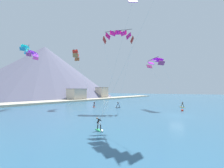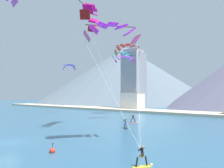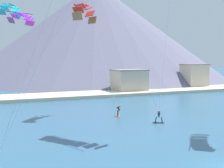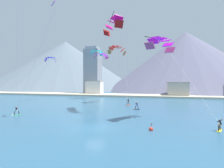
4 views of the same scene
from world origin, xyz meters
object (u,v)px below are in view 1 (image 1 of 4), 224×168
(kitesurfer_mid_center, at_px, (182,106))
(parafoil_kite_mid_center, at_px, (155,62))
(parafoil_kite_far_left, at_px, (118,36))
(parafoil_kite_distant_mid_solo, at_px, (26,48))
(kitesurfer_near_lead, at_px, (94,105))
(kitesurfer_far_left, at_px, (117,106))
(parafoil_kite_distant_low_drift, at_px, (33,54))
(race_marker_buoy, at_px, (182,110))
(parafoil_kite_near_lead, at_px, (76,54))
(kitesurfer_near_trail, at_px, (100,127))

(kitesurfer_mid_center, height_order, parafoil_kite_mid_center, parafoil_kite_mid_center)
(parafoil_kite_far_left, distance_m, parafoil_kite_distant_mid_solo, 26.69)
(parafoil_kite_far_left, relative_size, parafoil_kite_distant_mid_solo, 3.56)
(kitesurfer_mid_center, bearing_deg, kitesurfer_near_lead, 125.58)
(kitesurfer_far_left, relative_size, parafoil_kite_far_left, 0.10)
(parafoil_kite_mid_center, bearing_deg, parafoil_kite_far_left, 147.99)
(parafoil_kite_distant_low_drift, relative_size, parafoil_kite_distant_mid_solo, 1.00)
(parafoil_kite_distant_low_drift, distance_m, race_marker_buoy, 43.19)
(kitesurfer_far_left, height_order, parafoil_kite_mid_center, parafoil_kite_mid_center)
(kitesurfer_near_lead, xyz_separation_m, parafoil_kite_near_lead, (-3.98, 3.66, 15.06))
(kitesurfer_mid_center, distance_m, race_marker_buoy, 9.00)
(kitesurfer_far_left, relative_size, race_marker_buoy, 1.76)
(kitesurfer_far_left, bearing_deg, parafoil_kite_far_left, -142.60)
(parafoil_kite_mid_center, xyz_separation_m, parafoil_kite_distant_mid_solo, (-21.25, 29.83, 4.03))
(kitesurfer_near_lead, relative_size, parafoil_kite_mid_center, 0.14)
(kitesurfer_near_trail, distance_m, race_marker_buoy, 25.34)
(kitesurfer_far_left, bearing_deg, parafoil_kite_distant_low_drift, 126.27)
(kitesurfer_mid_center, relative_size, race_marker_buoy, 1.68)
(parafoil_kite_far_left, relative_size, parafoil_kite_distant_low_drift, 3.57)
(parafoil_kite_far_left, distance_m, parafoil_kite_distant_low_drift, 25.42)
(race_marker_buoy, bearing_deg, parafoil_kite_near_lead, 111.04)
(kitesurfer_near_trail, bearing_deg, parafoil_kite_mid_center, 6.31)
(kitesurfer_near_lead, bearing_deg, kitesurfer_near_trail, -134.81)
(kitesurfer_far_left, xyz_separation_m, race_marker_buoy, (3.58, -16.36, -0.39))
(parafoil_kite_distant_mid_solo, relative_size, race_marker_buoy, 5.13)
(kitesurfer_far_left, xyz_separation_m, parafoil_kite_distant_mid_solo, (-16.23, 20.47, 16.34))
(parafoil_kite_far_left, bearing_deg, kitesurfer_far_left, 37.40)
(parafoil_kite_near_lead, xyz_separation_m, parafoil_kite_distant_low_drift, (-7.82, 9.49, -0.07))
(kitesurfer_far_left, distance_m, parafoil_kite_distant_low_drift, 28.70)
(kitesurfer_mid_center, distance_m, parafoil_kite_distant_mid_solo, 48.02)
(kitesurfer_mid_center, xyz_separation_m, parafoil_kite_far_left, (-16.85, 11.02, 18.14))
(kitesurfer_mid_center, xyz_separation_m, parafoil_kite_mid_center, (-7.35, 5.08, 12.36))
(kitesurfer_near_lead, bearing_deg, parafoil_kite_near_lead, 137.40)
(parafoil_kite_distant_mid_solo, bearing_deg, parafoil_kite_distant_low_drift, -22.77)
(parafoil_kite_far_left, xyz_separation_m, parafoil_kite_distant_low_drift, (-10.00, 23.16, -3.11))
(parafoil_kite_mid_center, xyz_separation_m, parafoil_kite_distant_low_drift, (-19.50, 29.10, 2.67))
(kitesurfer_near_trail, bearing_deg, kitesurfer_near_lead, 45.19)
(parafoil_kite_near_lead, relative_size, parafoil_kite_distant_low_drift, 2.94)
(kitesurfer_mid_center, bearing_deg, kitesurfer_near_trail, 176.35)
(kitesurfer_near_trail, relative_size, kitesurfer_mid_center, 1.03)
(parafoil_kite_mid_center, bearing_deg, parafoil_kite_distant_low_drift, 123.83)
(kitesurfer_mid_center, xyz_separation_m, kitesurfer_far_left, (-12.37, 14.45, 0.04))
(kitesurfer_far_left, xyz_separation_m, parafoil_kite_near_lead, (-6.66, 10.24, 15.05))
(kitesurfer_far_left, relative_size, parafoil_kite_near_lead, 0.12)
(parafoil_kite_distant_low_drift, bearing_deg, kitesurfer_near_lead, -48.09)
(parafoil_kite_distant_low_drift, height_order, race_marker_buoy, parafoil_kite_distant_low_drift)
(kitesurfer_near_trail, height_order, race_marker_buoy, kitesurfer_near_trail)
(kitesurfer_near_lead, bearing_deg, parafoil_kite_distant_low_drift, 131.91)
(kitesurfer_far_left, bearing_deg, parafoil_kite_near_lead, 123.02)
(kitesurfer_near_lead, height_order, parafoil_kite_mid_center, parafoil_kite_mid_center)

